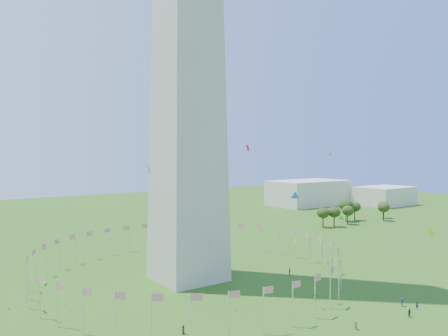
{
  "coord_description": "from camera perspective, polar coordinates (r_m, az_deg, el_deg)",
  "views": [
    {
      "loc": [
        -59.53,
        -51.05,
        34.12
      ],
      "look_at": [
        1.25,
        35.0,
        30.44
      ],
      "focal_mm": 35.0,
      "sensor_mm": 36.0,
      "label": 1
    }
  ],
  "objects": [
    {
      "name": "tree_line_east",
      "position": [
        223.01,
        16.51,
        -5.66
      ],
      "size": [
        52.81,
        15.83,
        10.83
      ],
      "color": "#314918",
      "rests_on": "ground"
    },
    {
      "name": "kites_aloft",
      "position": [
        103.72,
        8.04,
        -3.94
      ],
      "size": [
        95.61,
        65.7,
        39.83
      ],
      "color": "blue",
      "rests_on": "ground"
    },
    {
      "name": "crowd",
      "position": [
        94.86,
        18.1,
        -18.61
      ],
      "size": [
        92.32,
        56.27,
        1.99
      ],
      "color": "#1E2A46",
      "rests_on": "ground"
    },
    {
      "name": "flag_ring",
      "position": [
        120.97,
        -4.69,
        -12.18
      ],
      "size": [
        80.24,
        80.24,
        9.0
      ],
      "color": "silver",
      "rests_on": "ground"
    },
    {
      "name": "gov_building_east_a",
      "position": [
        291.56,
        10.92,
        -3.18
      ],
      "size": [
        50.0,
        30.0,
        16.0
      ],
      "primitive_type": "cube",
      "color": "beige",
      "rests_on": "ground"
    },
    {
      "name": "gov_building_east_b",
      "position": [
        303.83,
        20.28,
        -3.43
      ],
      "size": [
        35.0,
        25.0,
        12.0
      ],
      "primitive_type": "cube",
      "color": "beige",
      "rests_on": "ground"
    }
  ]
}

